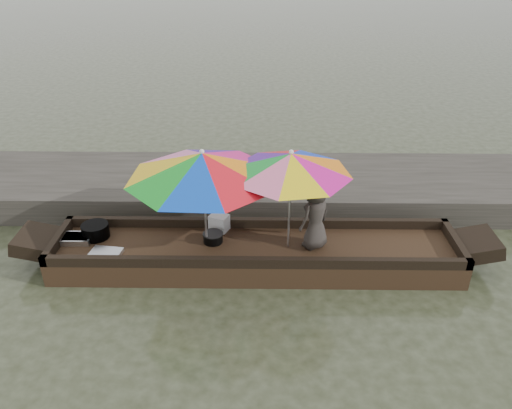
{
  "coord_description": "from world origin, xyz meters",
  "views": [
    {
      "loc": [
        0.09,
        -6.31,
        4.46
      ],
      "look_at": [
        0.0,
        0.1,
        1.0
      ],
      "focal_mm": 35.0,
      "sensor_mm": 36.0,
      "label": 1
    }
  ],
  "objects_px": {
    "tray_crayfish": "(77,239)",
    "tray_scallop": "(105,254)",
    "boat_hull": "(256,255)",
    "charcoal_grill": "(213,238)",
    "cooking_pot": "(95,231)",
    "supply_bag": "(219,223)",
    "umbrella_stern": "(290,200)",
    "vendor": "(316,216)",
    "umbrella_bow": "(205,200)"
  },
  "relations": [
    {
      "from": "boat_hull",
      "to": "umbrella_bow",
      "type": "bearing_deg",
      "value": 180.0
    },
    {
      "from": "cooking_pot",
      "to": "tray_crayfish",
      "type": "bearing_deg",
      "value": -154.37
    },
    {
      "from": "tray_crayfish",
      "to": "supply_bag",
      "type": "distance_m",
      "value": 2.18
    },
    {
      "from": "charcoal_grill",
      "to": "umbrella_stern",
      "type": "bearing_deg",
      "value": -4.83
    },
    {
      "from": "boat_hull",
      "to": "supply_bag",
      "type": "xyz_separation_m",
      "value": [
        -0.59,
        0.45,
        0.3
      ]
    },
    {
      "from": "cooking_pot",
      "to": "tray_scallop",
      "type": "xyz_separation_m",
      "value": [
        0.29,
        -0.5,
        -0.08
      ]
    },
    {
      "from": "cooking_pot",
      "to": "vendor",
      "type": "distance_m",
      "value": 3.38
    },
    {
      "from": "cooking_pot",
      "to": "umbrella_stern",
      "type": "relative_size",
      "value": 0.24
    },
    {
      "from": "tray_crayfish",
      "to": "umbrella_stern",
      "type": "xyz_separation_m",
      "value": [
        3.22,
        -0.09,
        0.73
      ]
    },
    {
      "from": "vendor",
      "to": "boat_hull",
      "type": "bearing_deg",
      "value": -39.07
    },
    {
      "from": "boat_hull",
      "to": "tray_scallop",
      "type": "height_order",
      "value": "tray_scallop"
    },
    {
      "from": "umbrella_bow",
      "to": "umbrella_stern",
      "type": "relative_size",
      "value": 1.27
    },
    {
      "from": "vendor",
      "to": "supply_bag",
      "type": "bearing_deg",
      "value": -56.21
    },
    {
      "from": "supply_bag",
      "to": "boat_hull",
      "type": "bearing_deg",
      "value": -37.55
    },
    {
      "from": "cooking_pot",
      "to": "umbrella_bow",
      "type": "xyz_separation_m",
      "value": [
        1.74,
        -0.21,
        0.67
      ]
    },
    {
      "from": "boat_hull",
      "to": "cooking_pot",
      "type": "relative_size",
      "value": 14.59
    },
    {
      "from": "cooking_pot",
      "to": "vendor",
      "type": "bearing_deg",
      "value": -3.67
    },
    {
      "from": "supply_bag",
      "to": "umbrella_stern",
      "type": "xyz_separation_m",
      "value": [
        1.07,
        -0.45,
        0.65
      ]
    },
    {
      "from": "tray_crayfish",
      "to": "vendor",
      "type": "distance_m",
      "value": 3.64
    },
    {
      "from": "cooking_pot",
      "to": "tray_scallop",
      "type": "bearing_deg",
      "value": -60.47
    },
    {
      "from": "tray_crayfish",
      "to": "umbrella_bow",
      "type": "relative_size",
      "value": 0.2
    },
    {
      "from": "tray_scallop",
      "to": "umbrella_bow",
      "type": "bearing_deg",
      "value": 11.31
    },
    {
      "from": "boat_hull",
      "to": "umbrella_bow",
      "type": "relative_size",
      "value": 2.76
    },
    {
      "from": "vendor",
      "to": "umbrella_bow",
      "type": "bearing_deg",
      "value": -39.03
    },
    {
      "from": "tray_crayfish",
      "to": "umbrella_bow",
      "type": "distance_m",
      "value": 2.13
    },
    {
      "from": "tray_scallop",
      "to": "umbrella_stern",
      "type": "height_order",
      "value": "umbrella_stern"
    },
    {
      "from": "cooking_pot",
      "to": "umbrella_bow",
      "type": "distance_m",
      "value": 1.88
    },
    {
      "from": "tray_scallop",
      "to": "vendor",
      "type": "bearing_deg",
      "value": 5.4
    },
    {
      "from": "tray_crayfish",
      "to": "tray_scallop",
      "type": "xyz_separation_m",
      "value": [
        0.54,
        -0.38,
        -0.01
      ]
    },
    {
      "from": "boat_hull",
      "to": "cooking_pot",
      "type": "height_order",
      "value": "cooking_pot"
    },
    {
      "from": "tray_scallop",
      "to": "umbrella_bow",
      "type": "relative_size",
      "value": 0.2
    },
    {
      "from": "tray_crayfish",
      "to": "tray_scallop",
      "type": "height_order",
      "value": "tray_crayfish"
    },
    {
      "from": "tray_scallop",
      "to": "tray_crayfish",
      "type": "bearing_deg",
      "value": 145.05
    },
    {
      "from": "cooking_pot",
      "to": "supply_bag",
      "type": "distance_m",
      "value": 1.91
    },
    {
      "from": "vendor",
      "to": "umbrella_stern",
      "type": "distance_m",
      "value": 0.46
    },
    {
      "from": "boat_hull",
      "to": "cooking_pot",
      "type": "xyz_separation_m",
      "value": [
        -2.48,
        0.21,
        0.28
      ]
    },
    {
      "from": "boat_hull",
      "to": "tray_scallop",
      "type": "relative_size",
      "value": 13.54
    },
    {
      "from": "cooking_pot",
      "to": "tray_scallop",
      "type": "relative_size",
      "value": 0.93
    },
    {
      "from": "cooking_pot",
      "to": "umbrella_stern",
      "type": "height_order",
      "value": "umbrella_stern"
    },
    {
      "from": "supply_bag",
      "to": "umbrella_stern",
      "type": "distance_m",
      "value": 1.33
    },
    {
      "from": "supply_bag",
      "to": "umbrella_stern",
      "type": "relative_size",
      "value": 0.16
    },
    {
      "from": "cooking_pot",
      "to": "umbrella_stern",
      "type": "bearing_deg",
      "value": -4.12
    },
    {
      "from": "boat_hull",
      "to": "umbrella_bow",
      "type": "distance_m",
      "value": 1.2
    },
    {
      "from": "charcoal_grill",
      "to": "umbrella_stern",
      "type": "height_order",
      "value": "umbrella_stern"
    },
    {
      "from": "tray_scallop",
      "to": "charcoal_grill",
      "type": "relative_size",
      "value": 1.53
    },
    {
      "from": "charcoal_grill",
      "to": "vendor",
      "type": "xyz_separation_m",
      "value": [
        1.52,
        -0.1,
        0.46
      ]
    },
    {
      "from": "charcoal_grill",
      "to": "umbrella_bow",
      "type": "xyz_separation_m",
      "value": [
        -0.08,
        -0.1,
        0.71
      ]
    },
    {
      "from": "boat_hull",
      "to": "charcoal_grill",
      "type": "relative_size",
      "value": 20.68
    },
    {
      "from": "cooking_pot",
      "to": "charcoal_grill",
      "type": "xyz_separation_m",
      "value": [
        1.82,
        -0.12,
        -0.04
      ]
    },
    {
      "from": "tray_scallop",
      "to": "vendor",
      "type": "xyz_separation_m",
      "value": [
        3.06,
        0.29,
        0.5
      ]
    }
  ]
}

